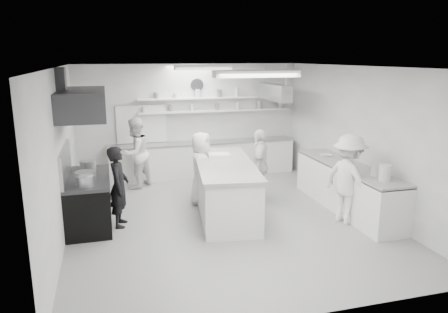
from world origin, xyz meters
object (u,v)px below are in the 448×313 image
object	(u,v)px
cook_stove	(119,187)
right_counter	(347,188)
stove	(89,202)
cook_back	(135,153)
back_counter	(204,159)
prep_island	(225,189)

from	to	relation	value
cook_stove	right_counter	bearing A→B (deg)	-85.38
stove	cook_back	bearing A→B (deg)	64.41
back_counter	cook_back	size ratio (longest dim) A/B	2.86
right_counter	cook_back	xyz separation A→B (m)	(-4.20, 2.79, 0.40)
right_counter	prep_island	distance (m)	2.60
prep_island	back_counter	bearing A→B (deg)	93.99
cook_stove	stove	bearing A→B (deg)	77.20
back_counter	cook_stove	xyz separation A→B (m)	(-2.33, -3.03, 0.32)
right_counter	cook_back	bearing A→B (deg)	146.47
back_counter	right_counter	bearing A→B (deg)	-55.35
cook_stove	cook_back	size ratio (longest dim) A/B	0.89
right_counter	prep_island	bearing A→B (deg)	169.61
back_counter	right_counter	size ratio (longest dim) A/B	1.52
back_counter	cook_stove	world-z (taller)	cook_stove
right_counter	cook_stove	size ratio (longest dim) A/B	2.12
stove	cook_stove	bearing A→B (deg)	-21.95
prep_island	cook_back	bearing A→B (deg)	133.44
prep_island	stove	bearing A→B (deg)	-174.71
right_counter	prep_island	size ratio (longest dim) A/B	1.18
stove	prep_island	distance (m)	2.69
prep_island	cook_back	distance (m)	2.86
stove	cook_stove	size ratio (longest dim) A/B	1.15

